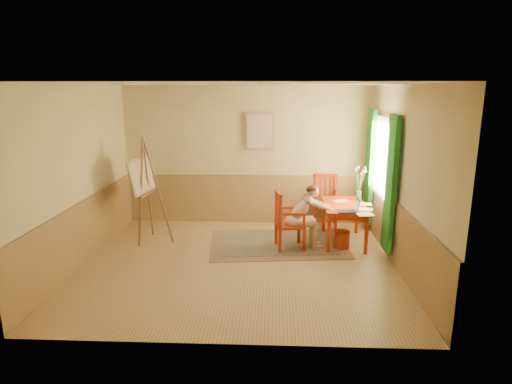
{
  "coord_description": "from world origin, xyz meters",
  "views": [
    {
      "loc": [
        0.55,
        -6.45,
        2.73
      ],
      "look_at": [
        0.25,
        0.55,
        1.05
      ],
      "focal_mm": 30.3,
      "sensor_mm": 36.0,
      "label": 1
    }
  ],
  "objects_px": {
    "chair_left": "(287,221)",
    "figure": "(304,214)",
    "laptop": "(350,209)",
    "table": "(344,209)",
    "easel": "(143,180)",
    "chair_back": "(325,201)"
  },
  "relations": [
    {
      "from": "chair_left",
      "to": "laptop",
      "type": "distance_m",
      "value": 1.08
    },
    {
      "from": "laptop",
      "to": "figure",
      "type": "bearing_deg",
      "value": 167.59
    },
    {
      "from": "chair_back",
      "to": "table",
      "type": "bearing_deg",
      "value": -77.27
    },
    {
      "from": "table",
      "to": "easel",
      "type": "height_order",
      "value": "easel"
    },
    {
      "from": "chair_left",
      "to": "laptop",
      "type": "xyz_separation_m",
      "value": [
        1.04,
        -0.13,
        0.26
      ]
    },
    {
      "from": "chair_back",
      "to": "easel",
      "type": "relative_size",
      "value": 0.54
    },
    {
      "from": "chair_back",
      "to": "figure",
      "type": "relative_size",
      "value": 0.92
    },
    {
      "from": "chair_back",
      "to": "easel",
      "type": "distance_m",
      "value": 3.59
    },
    {
      "from": "chair_left",
      "to": "easel",
      "type": "relative_size",
      "value": 0.53
    },
    {
      "from": "chair_left",
      "to": "figure",
      "type": "xyz_separation_m",
      "value": [
        0.3,
        0.03,
        0.12
      ]
    },
    {
      "from": "chair_left",
      "to": "laptop",
      "type": "height_order",
      "value": "chair_left"
    },
    {
      "from": "table",
      "to": "chair_back",
      "type": "bearing_deg",
      "value": 102.73
    },
    {
      "from": "easel",
      "to": "chair_left",
      "type": "bearing_deg",
      "value": -6.89
    },
    {
      "from": "chair_left",
      "to": "figure",
      "type": "bearing_deg",
      "value": 6.24
    },
    {
      "from": "chair_back",
      "to": "laptop",
      "type": "relative_size",
      "value": 2.9
    },
    {
      "from": "figure",
      "to": "chair_left",
      "type": "bearing_deg",
      "value": -173.76
    },
    {
      "from": "figure",
      "to": "easel",
      "type": "bearing_deg",
      "value": 174.46
    },
    {
      "from": "laptop",
      "to": "table",
      "type": "bearing_deg",
      "value": 91.03
    },
    {
      "from": "chair_left",
      "to": "chair_back",
      "type": "bearing_deg",
      "value": 59.25
    },
    {
      "from": "chair_back",
      "to": "easel",
      "type": "bearing_deg",
      "value": -162.76
    },
    {
      "from": "chair_back",
      "to": "chair_left",
      "type": "bearing_deg",
      "value": -120.75
    },
    {
      "from": "chair_left",
      "to": "easel",
      "type": "height_order",
      "value": "easel"
    }
  ]
}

